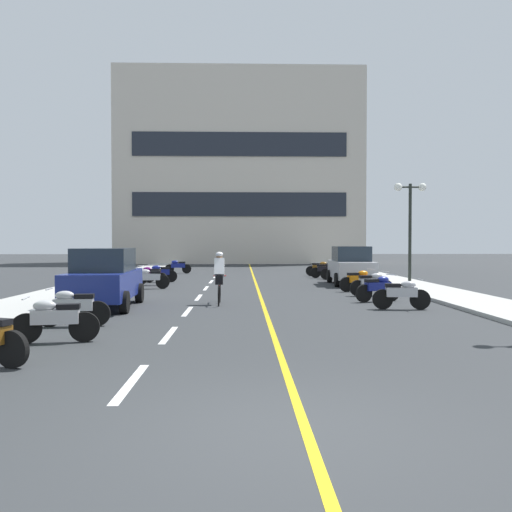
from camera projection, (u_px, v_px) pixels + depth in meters
The scene contains 34 objects.
ground_plane at pixel (251, 283), 26.71m from camera, with size 140.00×140.00×0.00m, color #2D3033.
curb_left at pixel (118, 278), 29.52m from camera, with size 2.40×72.00×0.12m, color #A8A8A3.
curb_right at pixel (380, 278), 29.89m from camera, with size 2.40×72.00×0.12m, color #A8A8A3.
lane_dash_0 at pixel (131, 383), 7.67m from camera, with size 0.14×2.20×0.01m, color silver.
lane_dash_1 at pixel (169, 335), 11.67m from camera, with size 0.14×2.20×0.01m, color silver.
lane_dash_2 at pixel (188, 311), 15.67m from camera, with size 0.14×2.20×0.01m, color silver.
lane_dash_3 at pixel (199, 297), 19.67m from camera, with size 0.14×2.20×0.01m, color silver.
lane_dash_4 at pixel (206, 288), 23.66m from camera, with size 0.14×2.20×0.01m, color silver.
lane_dash_5 at pixel (211, 282), 27.66m from camera, with size 0.14×2.20×0.01m, color silver.
lane_dash_6 at pixel (215, 277), 31.66m from camera, with size 0.14×2.20×0.01m, color silver.
lane_dash_7 at pixel (218, 273), 35.66m from camera, with size 0.14×2.20×0.01m, color silver.
lane_dash_8 at pixel (221, 270), 39.65m from camera, with size 0.14×2.20×0.01m, color silver.
lane_dash_9 at pixel (222, 267), 43.65m from camera, with size 0.14×2.20×0.01m, color silver.
lane_dash_10 at pixel (224, 265), 47.65m from camera, with size 0.14×2.20×0.01m, color silver.
lane_dash_11 at pixel (225, 264), 51.65m from camera, with size 0.14×2.20×0.01m, color silver.
centre_line_yellow at pixel (254, 279), 29.72m from camera, with size 0.12×66.00×0.01m, color gold.
office_building at pixel (240, 170), 54.51m from camera, with size 23.75×8.22×18.61m.
street_lamp_mid at pixel (410, 209), 24.44m from camera, with size 1.46×0.36×4.56m.
parked_car_near at pixel (104, 278), 16.52m from camera, with size 2.05×4.26×1.82m.
parked_car_mid at pixel (351, 265), 25.73m from camera, with size 2.04×4.26×1.82m.
motorcycle_1 at pixel (55, 319), 10.73m from camera, with size 1.69×0.60×0.92m.
motorcycle_2 at pixel (73, 307), 12.82m from camera, with size 1.70×0.60×0.92m.
motorcycle_3 at pixel (402, 294), 16.11m from camera, with size 1.70×0.60×0.92m.
motorcycle_4 at pixel (378, 288), 18.25m from camera, with size 1.63×0.81×0.92m.
motorcycle_5 at pixel (372, 283), 20.26m from camera, with size 1.69×0.60×0.92m.
motorcycle_6 at pixel (359, 280), 22.11m from camera, with size 1.66×0.73×0.92m.
motorcycle_7 at pixel (149, 278), 23.33m from camera, with size 1.70×0.60×0.92m.
motorcycle_8 at pixel (151, 275), 25.34m from camera, with size 1.64×0.80×0.92m.
motorcycle_9 at pixel (160, 273), 27.22m from camera, with size 1.67×0.69×0.92m.
motorcycle_10 at pixel (337, 271), 29.12m from camera, with size 1.68×0.64×0.92m.
motorcycle_11 at pixel (325, 270), 30.57m from camera, with size 1.70×0.60×0.92m.
motorcycle_12 at pixel (320, 268), 32.49m from camera, with size 1.70×0.60×0.92m.
motorcycle_13 at pixel (178, 266), 35.08m from camera, with size 1.70×0.60×0.92m.
cyclist_rider at pixel (219, 277), 17.53m from camera, with size 0.42×1.77×1.71m.
Camera 1 is at (-0.42, -5.67, 1.98)m, focal length 38.08 mm.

